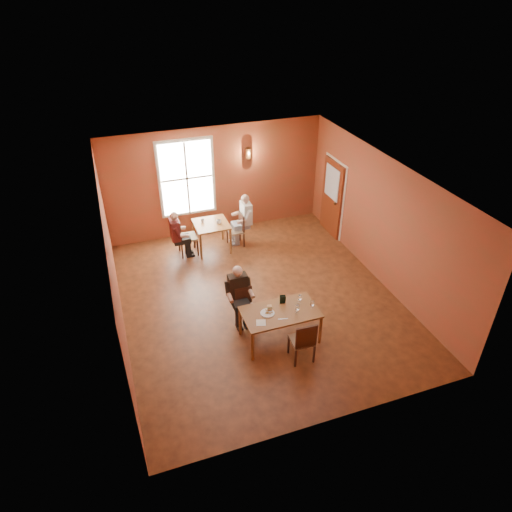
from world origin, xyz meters
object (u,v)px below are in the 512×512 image
object	(u,v)px
diner_main	(246,301)
second_table	(212,236)
chair_diner_main	(246,308)
chair_diner_maroon	(187,236)
diner_white	(236,223)
chair_diner_white	(235,230)
diner_maroon	(186,232)
chair_empty	(302,339)
main_table	(280,325)

from	to	relation	value
diner_main	second_table	world-z (taller)	diner_main
chair_diner_main	chair_diner_maroon	size ratio (longest dim) A/B	0.83
second_table	diner_white	size ratio (longest dim) A/B	0.65
chair_diner_white	diner_white	bearing A→B (deg)	-90.00
chair_diner_maroon	diner_maroon	xyz separation A→B (m)	(-0.03, 0.00, 0.12)
chair_empty	diner_maroon	size ratio (longest dim) A/B	0.75
diner_maroon	main_table	bearing A→B (deg)	15.62
diner_main	second_table	xyz separation A→B (m)	(0.10, 3.23, -0.26)
chair_diner_maroon	diner_maroon	world-z (taller)	diner_maroon
chair_empty	second_table	world-z (taller)	chair_empty
chair_diner_white	diner_maroon	size ratio (longest dim) A/B	0.72
chair_diner_maroon	diner_maroon	size ratio (longest dim) A/B	0.81
second_table	chair_diner_maroon	xyz separation A→B (m)	(-0.65, 0.00, 0.13)
diner_main	diner_maroon	world-z (taller)	diner_main
chair_diner_white	diner_white	size ratio (longest dim) A/B	0.67
diner_white	chair_diner_main	bearing A→B (deg)	166.21
second_table	chair_diner_main	bearing A→B (deg)	-91.87
diner_white	chair_diner_maroon	xyz separation A→B (m)	(-1.33, 0.00, -0.16)
main_table	diner_main	bearing A→B (deg)	128.88
second_table	main_table	bearing A→B (deg)	-84.13
second_table	chair_diner_maroon	distance (m)	0.66
main_table	chair_diner_white	world-z (taller)	chair_diner_white
diner_main	chair_diner_maroon	world-z (taller)	diner_main
chair_empty	diner_main	bearing A→B (deg)	120.88
chair_diner_main	chair_diner_white	world-z (taller)	chair_diner_white
chair_diner_main	chair_empty	distance (m)	1.46
chair_empty	diner_white	bearing A→B (deg)	90.96
chair_empty	chair_diner_maroon	world-z (taller)	chair_diner_maroon
diner_main	diner_white	xyz separation A→B (m)	(0.78, 3.23, 0.03)
diner_main	chair_diner_white	size ratio (longest dim) A/B	1.42
chair_diner_main	chair_empty	xyz separation A→B (m)	(0.69, -1.29, 0.05)
main_table	diner_maroon	xyz separation A→B (m)	(-1.08, 3.85, 0.28)
diner_main	diner_white	bearing A→B (deg)	-103.66
chair_empty	diner_maroon	bearing A→B (deg)	107.93
diner_white	main_table	bearing A→B (deg)	175.77
main_table	diner_main	xyz separation A→B (m)	(-0.50, 0.62, 0.29)
second_table	diner_white	bearing A→B (deg)	0.00
diner_maroon	chair_diner_white	bearing A→B (deg)	90.00
chair_diner_white	second_table	bearing A→B (deg)	90.00
second_table	diner_maroon	xyz separation A→B (m)	(-0.68, 0.00, 0.24)
chair_diner_white	diner_maroon	xyz separation A→B (m)	(-1.33, 0.00, 0.18)
chair_diner_main	chair_diner_maroon	world-z (taller)	chair_diner_maroon
chair_diner_maroon	diner_main	bearing A→B (deg)	9.60
chair_diner_main	second_table	distance (m)	3.20
diner_main	main_table	bearing A→B (deg)	128.88
chair_diner_main	diner_main	bearing A→B (deg)	90.00
chair_diner_main	diner_main	distance (m)	0.22
second_table	diner_white	xyz separation A→B (m)	(0.68, 0.00, 0.29)
chair_diner_main	second_table	xyz separation A→B (m)	(0.10, 3.20, -0.04)
chair_diner_white	main_table	bearing A→B (deg)	176.22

